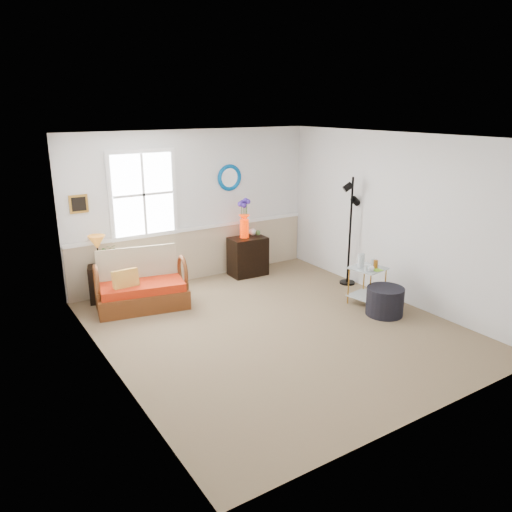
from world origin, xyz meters
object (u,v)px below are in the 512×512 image
loveseat (141,280)px  cabinet (248,256)px  lamp_stand (100,284)px  ottoman (385,301)px  side_table (367,286)px  floor_lamp (350,232)px

loveseat → cabinet: 2.21m
lamp_stand → ottoman: size_ratio=1.07×
lamp_stand → side_table: side_table is taller
side_table → floor_lamp: 1.13m
side_table → ottoman: bearing=-98.2°
ottoman → cabinet: bearing=106.0°
loveseat → side_table: 3.47m
side_table → ottoman: size_ratio=1.09×
ottoman → lamp_stand: bearing=140.6°
loveseat → ottoman: loveseat is taller
lamp_stand → ottoman: lamp_stand is taller
loveseat → side_table: (2.98, -1.76, -0.14)m
lamp_stand → floor_lamp: (3.85, -1.48, 0.63)m
cabinet → ottoman: (0.75, -2.63, -0.14)m
loveseat → ottoman: bearing=-26.2°
loveseat → lamp_stand: 0.75m
lamp_stand → ottoman: bearing=-39.4°
side_table → lamp_stand: bearing=145.9°
cabinet → floor_lamp: bearing=-45.3°
lamp_stand → cabinet: size_ratio=0.84×
side_table → floor_lamp: bearing=65.0°
loveseat → side_table: bearing=-19.6°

